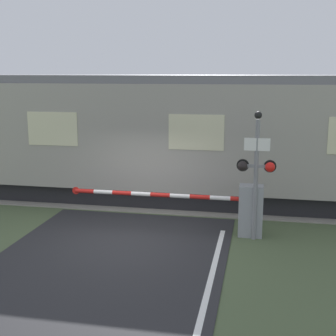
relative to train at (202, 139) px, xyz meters
name	(u,v)px	position (x,y,z in m)	size (l,w,h in m)	color
ground_plane	(127,238)	(-1.40, -3.75, -2.05)	(80.00, 80.00, 0.00)	#475638
track_bed	(159,199)	(-1.40, 0.00, -2.02)	(36.00, 3.20, 0.13)	gray
train	(202,139)	(0.00, 0.00, 0.00)	(15.86, 2.79, 4.00)	black
crossing_barrier	(238,208)	(1.29, -2.92, -1.35)	(5.08, 0.44, 1.31)	gray
signal_post	(256,168)	(1.72, -3.16, -0.23)	(0.95, 0.26, 3.18)	gray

